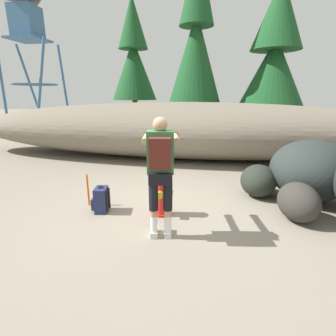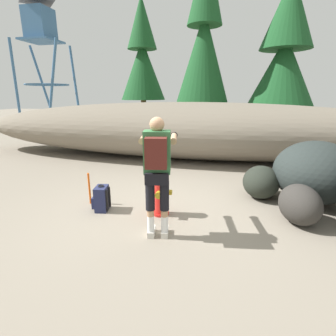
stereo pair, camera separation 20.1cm
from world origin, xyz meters
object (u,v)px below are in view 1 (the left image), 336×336
(boulder_large, at_px, (311,170))
(spare_backpack, at_px, (101,200))
(utility_worker, at_px, (160,163))
(boulder_small, at_px, (298,202))
(watchtower, at_px, (27,25))
(survey_stake, at_px, (88,190))
(boulder_outlier, at_px, (258,181))
(fire_hydrant, at_px, (161,194))

(boulder_large, bearing_deg, spare_backpack, -162.14)
(utility_worker, height_order, spare_backpack, utility_worker)
(boulder_small, height_order, watchtower, watchtower)
(watchtower, distance_m, survey_stake, 15.87)
(boulder_large, distance_m, boulder_small, 1.15)
(utility_worker, relative_size, boulder_small, 2.16)
(boulder_outlier, bearing_deg, watchtower, 139.03)
(utility_worker, xyz_separation_m, spare_backpack, (-1.18, 0.59, -0.87))
(boulder_large, xyz_separation_m, boulder_outlier, (-0.95, -0.01, -0.26))
(boulder_small, xyz_separation_m, boulder_outlier, (-0.46, 0.99, 0.00))
(spare_backpack, xyz_separation_m, watchtower, (-9.46, 11.89, 5.79))
(utility_worker, relative_size, boulder_large, 1.14)
(survey_stake, bearing_deg, boulder_large, 13.60)
(boulder_small, distance_m, boulder_outlier, 1.10)
(boulder_small, relative_size, watchtower, 0.10)
(survey_stake, bearing_deg, boulder_outlier, 17.26)
(spare_backpack, relative_size, survey_stake, 0.78)
(boulder_outlier, xyz_separation_m, watchtower, (-12.30, 10.68, 5.69))
(fire_hydrant, relative_size, survey_stake, 1.33)
(boulder_outlier, distance_m, survey_stake, 3.33)
(watchtower, bearing_deg, fire_hydrant, -48.36)
(spare_backpack, relative_size, boulder_outlier, 0.57)
(watchtower, bearing_deg, survey_stake, -52.01)
(fire_hydrant, relative_size, boulder_outlier, 0.97)
(spare_backpack, bearing_deg, utility_worker, 143.94)
(spare_backpack, xyz_separation_m, boulder_small, (3.30, 0.22, 0.10))
(watchtower, bearing_deg, boulder_outlier, -40.97)
(boulder_large, relative_size, survey_stake, 2.51)
(utility_worker, distance_m, boulder_outlier, 2.57)
(fire_hydrant, bearing_deg, utility_worker, -80.12)
(utility_worker, height_order, watchtower, watchtower)
(utility_worker, bearing_deg, boulder_large, -65.01)
(fire_hydrant, distance_m, boulder_large, 2.97)
(boulder_large, bearing_deg, fire_hydrant, -156.70)
(utility_worker, bearing_deg, survey_stake, 52.15)
(boulder_outlier, height_order, survey_stake, boulder_outlier)
(fire_hydrant, height_order, watchtower, watchtower)
(survey_stake, bearing_deg, fire_hydrant, -6.91)
(boulder_outlier, relative_size, watchtower, 0.10)
(fire_hydrant, xyz_separation_m, watchtower, (-10.53, 11.85, 5.64))
(fire_hydrant, xyz_separation_m, utility_worker, (0.11, -0.64, 0.72))
(fire_hydrant, bearing_deg, spare_backpack, -177.34)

